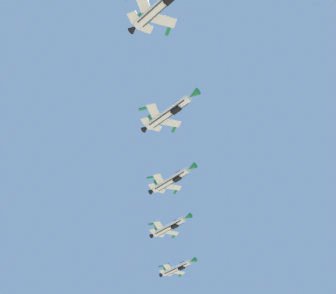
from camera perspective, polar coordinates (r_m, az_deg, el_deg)
fighter_jet_left_wing at (r=80.20m, az=-0.78°, el=17.74°), size 11.07×14.60×4.36m
fighter_jet_right_wing at (r=94.34m, az=0.14°, el=4.50°), size 11.06×14.60×4.37m
fighter_jet_left_outer at (r=115.29m, az=0.46°, el=-4.12°), size 11.06×14.60×4.37m
fighter_jet_right_outer at (r=132.73m, az=0.25°, el=-10.00°), size 11.07×14.60×4.34m
fighter_jet_trail_slot at (r=155.31m, az=1.18°, el=-15.03°), size 11.07×14.60×4.35m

